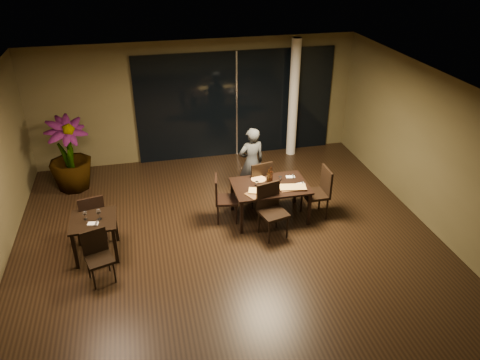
{
  "coord_description": "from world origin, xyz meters",
  "views": [
    {
      "loc": [
        -1.39,
        -7.02,
        5.31
      ],
      "look_at": [
        0.33,
        0.61,
        1.05
      ],
      "focal_mm": 35.0,
      "sensor_mm": 36.0,
      "label": 1
    }
  ],
  "objects_px": {
    "main_table": "(270,188)",
    "chair_main_right": "(320,190)",
    "diner": "(251,162)",
    "chair_main_left": "(222,197)",
    "chair_main_far": "(259,181)",
    "side_table": "(94,225)",
    "chair_side_near": "(98,253)",
    "bottle_b": "(271,178)",
    "chair_main_near": "(271,207)",
    "chair_side_far": "(92,215)",
    "bottle_c": "(271,175)",
    "potted_plant": "(69,155)",
    "bottle_a": "(269,177)"
  },
  "relations": [
    {
      "from": "side_table",
      "to": "chair_side_near",
      "type": "relative_size",
      "value": 0.88
    },
    {
      "from": "chair_main_far",
      "to": "diner",
      "type": "height_order",
      "value": "diner"
    },
    {
      "from": "chair_main_near",
      "to": "chair_main_right",
      "type": "distance_m",
      "value": 1.22
    },
    {
      "from": "chair_main_right",
      "to": "bottle_b",
      "type": "distance_m",
      "value": 1.05
    },
    {
      "from": "chair_main_right",
      "to": "chair_side_near",
      "type": "bearing_deg",
      "value": -76.9
    },
    {
      "from": "potted_plant",
      "to": "bottle_b",
      "type": "distance_m",
      "value": 4.57
    },
    {
      "from": "chair_main_near",
      "to": "bottle_c",
      "type": "height_order",
      "value": "bottle_c"
    },
    {
      "from": "chair_main_near",
      "to": "chair_side_far",
      "type": "xyz_separation_m",
      "value": [
        -3.33,
        0.53,
        -0.04
      ]
    },
    {
      "from": "diner",
      "to": "chair_main_far",
      "type": "bearing_deg",
      "value": 88.0
    },
    {
      "from": "potted_plant",
      "to": "main_table",
      "type": "bearing_deg",
      "value": -28.32
    },
    {
      "from": "chair_main_left",
      "to": "chair_main_far",
      "type": "bearing_deg",
      "value": -54.12
    },
    {
      "from": "chair_main_near",
      "to": "bottle_c",
      "type": "xyz_separation_m",
      "value": [
        0.17,
        0.63,
        0.34
      ]
    },
    {
      "from": "chair_main_far",
      "to": "chair_side_far",
      "type": "distance_m",
      "value": 3.42
    },
    {
      "from": "chair_main_near",
      "to": "bottle_b",
      "type": "height_order",
      "value": "chair_main_near"
    },
    {
      "from": "side_table",
      "to": "diner",
      "type": "xyz_separation_m",
      "value": [
        3.26,
        1.48,
        0.17
      ]
    },
    {
      "from": "main_table",
      "to": "chair_main_right",
      "type": "height_order",
      "value": "chair_main_right"
    },
    {
      "from": "side_table",
      "to": "bottle_c",
      "type": "xyz_separation_m",
      "value": [
        3.43,
        0.58,
        0.31
      ]
    },
    {
      "from": "diner",
      "to": "bottle_a",
      "type": "distance_m",
      "value": 0.95
    },
    {
      "from": "chair_side_near",
      "to": "bottle_b",
      "type": "distance_m",
      "value": 3.58
    },
    {
      "from": "bottle_a",
      "to": "chair_main_right",
      "type": "bearing_deg",
      "value": -10.3
    },
    {
      "from": "main_table",
      "to": "bottle_b",
      "type": "height_order",
      "value": "bottle_b"
    },
    {
      "from": "chair_main_left",
      "to": "bottle_c",
      "type": "bearing_deg",
      "value": -82.63
    },
    {
      "from": "main_table",
      "to": "bottle_a",
      "type": "bearing_deg",
      "value": 118.85
    },
    {
      "from": "main_table",
      "to": "chair_main_far",
      "type": "height_order",
      "value": "chair_main_far"
    },
    {
      "from": "diner",
      "to": "bottle_c",
      "type": "xyz_separation_m",
      "value": [
        0.17,
        -0.91,
        0.13
      ]
    },
    {
      "from": "side_table",
      "to": "bottle_b",
      "type": "height_order",
      "value": "bottle_b"
    },
    {
      "from": "chair_side_far",
      "to": "potted_plant",
      "type": "bearing_deg",
      "value": -87.52
    },
    {
      "from": "side_table",
      "to": "chair_main_near",
      "type": "relative_size",
      "value": 0.76
    },
    {
      "from": "chair_side_far",
      "to": "bottle_a",
      "type": "distance_m",
      "value": 3.46
    },
    {
      "from": "side_table",
      "to": "bottle_b",
      "type": "xyz_separation_m",
      "value": [
        3.42,
        0.54,
        0.27
      ]
    },
    {
      "from": "chair_main_near",
      "to": "chair_main_left",
      "type": "distance_m",
      "value": 1.06
    },
    {
      "from": "chair_main_far",
      "to": "chair_side_near",
      "type": "relative_size",
      "value": 1.13
    },
    {
      "from": "side_table",
      "to": "chair_main_left",
      "type": "height_order",
      "value": "chair_main_left"
    },
    {
      "from": "chair_main_right",
      "to": "potted_plant",
      "type": "relative_size",
      "value": 0.63
    },
    {
      "from": "side_table",
      "to": "potted_plant",
      "type": "xyz_separation_m",
      "value": [
        -0.63,
        2.67,
        0.22
      ]
    },
    {
      "from": "main_table",
      "to": "potted_plant",
      "type": "distance_m",
      "value": 4.58
    },
    {
      "from": "chair_main_left",
      "to": "potted_plant",
      "type": "relative_size",
      "value": 0.58
    },
    {
      "from": "side_table",
      "to": "chair_main_right",
      "type": "xyz_separation_m",
      "value": [
        4.41,
        0.36,
        -0.03
      ]
    },
    {
      "from": "chair_main_left",
      "to": "bottle_a",
      "type": "relative_size",
      "value": 2.94
    },
    {
      "from": "chair_side_far",
      "to": "bottle_b",
      "type": "bearing_deg",
      "value": 169.03
    },
    {
      "from": "chair_main_left",
      "to": "chair_main_right",
      "type": "relative_size",
      "value": 0.92
    },
    {
      "from": "chair_main_left",
      "to": "diner",
      "type": "distance_m",
      "value": 1.21
    },
    {
      "from": "main_table",
      "to": "chair_side_near",
      "type": "relative_size",
      "value": 1.64
    },
    {
      "from": "chair_main_near",
      "to": "side_table",
      "type": "bearing_deg",
      "value": 165.05
    },
    {
      "from": "side_table",
      "to": "diner",
      "type": "distance_m",
      "value": 3.58
    },
    {
      "from": "main_table",
      "to": "chair_main_far",
      "type": "xyz_separation_m",
      "value": [
        -0.09,
        0.54,
        -0.1
      ]
    },
    {
      "from": "main_table",
      "to": "diner",
      "type": "bearing_deg",
      "value": 98.29
    },
    {
      "from": "potted_plant",
      "to": "bottle_b",
      "type": "bearing_deg",
      "value": -27.8
    },
    {
      "from": "main_table",
      "to": "chair_main_near",
      "type": "height_order",
      "value": "chair_main_near"
    },
    {
      "from": "side_table",
      "to": "bottle_b",
      "type": "distance_m",
      "value": 3.47
    }
  ]
}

